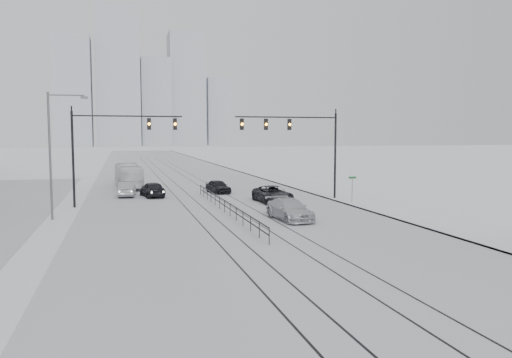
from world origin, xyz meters
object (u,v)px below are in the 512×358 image
at_px(sedan_sb_inner, 152,189).
at_px(sedan_nb_far, 218,187).
at_px(sedan_nb_front, 273,194).
at_px(sedan_nb_right, 290,210).
at_px(sedan_sb_outer, 127,189).
at_px(box_truck, 128,176).

bearing_deg(sedan_sb_inner, sedan_nb_far, -176.24).
distance_m(sedan_nb_front, sedan_nb_far, 9.23).
xyz_separation_m(sedan_nb_right, sedan_nb_far, (-1.75, 17.58, -0.06)).
relative_size(sedan_sb_inner, sedan_sb_outer, 1.00).
xyz_separation_m(sedan_nb_front, sedan_nb_far, (-3.27, 8.64, -0.06)).
xyz_separation_m(sedan_sb_outer, sedan_nb_far, (9.18, 0.53, -0.05)).
bearing_deg(box_truck, sedan_sb_outer, 83.40).
relative_size(sedan_sb_outer, sedan_nb_right, 0.86).
bearing_deg(sedan_nb_right, sedan_nb_far, 90.39).
distance_m(sedan_sb_inner, sedan_nb_right, 18.11).
bearing_deg(sedan_nb_front, box_truck, 123.40).
bearing_deg(box_truck, sedan_nb_far, 135.06).
xyz_separation_m(sedan_sb_inner, sedan_sb_outer, (-2.39, 1.08, -0.03)).
relative_size(sedan_sb_outer, sedan_nb_far, 1.10).
relative_size(sedan_nb_right, sedan_nb_far, 1.28).
bearing_deg(sedan_sb_outer, sedan_nb_front, 151.22).
xyz_separation_m(sedan_nb_front, sedan_nb_right, (-1.51, -8.94, -0.00)).
height_order(sedan_sb_outer, sedan_nb_right, sedan_nb_right).
distance_m(sedan_nb_right, sedan_nb_far, 17.66).
bearing_deg(sedan_sb_outer, box_truck, -87.73).
relative_size(sedan_nb_front, box_truck, 0.54).
height_order(sedan_nb_front, sedan_nb_far, sedan_nb_front).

